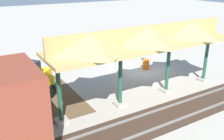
# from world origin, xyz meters

# --- Properties ---
(ground_plane) EXTENTS (120.00, 120.00, 0.00)m
(ground_plane) POSITION_xyz_m (0.00, 0.00, 0.00)
(ground_plane) COLOR #9E998E
(dirt_work_zone) EXTENTS (8.26, 7.00, 0.01)m
(dirt_work_zone) POSITION_xyz_m (10.73, 0.57, 0.00)
(dirt_work_zone) COLOR brown
(dirt_work_zone) RESTS_ON ground
(platform_canopy) EXTENTS (12.88, 3.20, 4.90)m
(platform_canopy) POSITION_xyz_m (2.98, 4.09, 4.16)
(platform_canopy) COLOR #9E998E
(platform_canopy) RESTS_ON ground
(rail_tracks) EXTENTS (60.00, 2.58, 0.15)m
(rail_tracks) POSITION_xyz_m (0.00, 6.65, 0.03)
(rail_tracks) COLOR slate
(rail_tracks) RESTS_ON ground
(stop_sign) EXTENTS (0.65, 0.44, 2.56)m
(stop_sign) POSITION_xyz_m (-1.38, -0.64, 1.85)
(stop_sign) COLOR gray
(stop_sign) RESTS_ON ground
(backhoe) EXTENTS (4.74, 4.14, 2.82)m
(backhoe) POSITION_xyz_m (9.71, 1.00, 1.27)
(backhoe) COLOR #EAB214
(backhoe) RESTS_ON ground
(traffic_barrel) EXTENTS (0.56, 0.56, 0.90)m
(traffic_barrel) POSITION_xyz_m (-0.58, -0.27, 0.45)
(traffic_barrel) COLOR orange
(traffic_barrel) RESTS_ON ground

